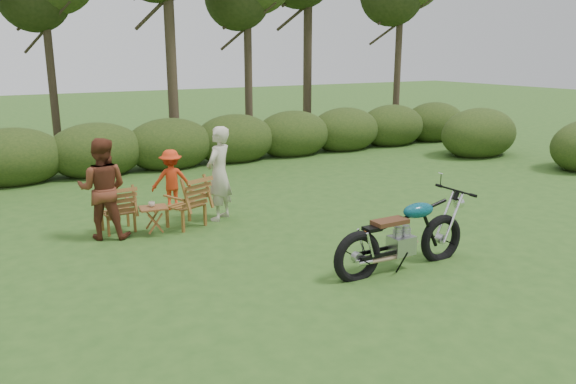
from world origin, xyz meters
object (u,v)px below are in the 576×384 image
cup (152,204)px  adult_a (220,219)px  side_table (154,221)px  child (173,209)px  lawn_chair_right (187,226)px  lawn_chair_left (119,231)px  motorcycle (400,268)px  adult_b (107,237)px

cup → adult_a: adult_a is taller
adult_a → side_table: bearing=-26.2°
cup → child: bearing=59.5°
lawn_chair_right → lawn_chair_left: lawn_chair_right is taller
cup → lawn_chair_left: bearing=137.0°
motorcycle → child: bearing=111.7°
cup → side_table: bearing=-66.3°
motorcycle → lawn_chair_right: motorcycle is taller
lawn_chair_left → adult_b: (-0.28, -0.24, 0.00)m
lawn_chair_left → child: (1.33, 0.95, 0.00)m
side_table → adult_a: adult_a is taller
side_table → adult_a: 1.45m
cup → adult_a: size_ratio=0.06×
motorcycle → lawn_chair_right: size_ratio=2.33×
side_table → adult_a: bearing=11.7°
lawn_chair_right → adult_b: (-1.45, 0.10, 0.00)m
motorcycle → adult_a: size_ratio=1.25×
motorcycle → adult_b: bearing=134.0°
motorcycle → adult_a: adult_a is taller
side_table → adult_b: 0.87m
motorcycle → adult_b: 5.13m
adult_a → child: adult_a is taller
lawn_chair_left → side_table: (0.52, -0.50, 0.26)m
lawn_chair_right → adult_a: size_ratio=0.54×
lawn_chair_left → child: child is taller
lawn_chair_right → cup: cup is taller
lawn_chair_right → side_table: 0.72m
lawn_chair_right → child: bearing=-117.8°
adult_a → lawn_chair_right: bearing=-28.0°
lawn_chair_right → side_table: side_table is taller
motorcycle → lawn_chair_left: 5.12m
cup → motorcycle: bearing=-51.3°
adult_a → adult_b: size_ratio=1.03×
cup → adult_b: bearing=163.9°
motorcycle → lawn_chair_left: size_ratio=2.61×
side_table → cup: size_ratio=4.45×
lawn_chair_left → side_table: size_ratio=1.72×
adult_a → adult_b: 2.19m
cup → adult_a: bearing=10.1°
adult_a → motorcycle: bearing=72.3°
cup → child: size_ratio=0.09×
adult_a → child: bearing=-101.7°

